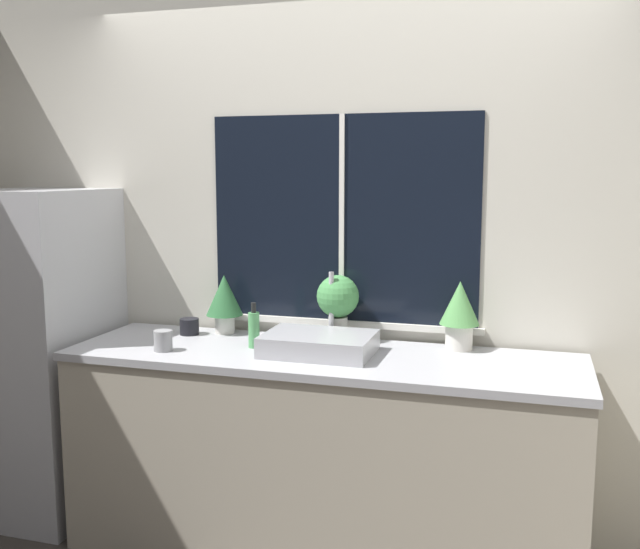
# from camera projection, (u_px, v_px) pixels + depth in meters

# --- Properties ---
(wall_back) EXTENTS (8.00, 0.09, 2.70)m
(wall_back) POSITION_uv_depth(u_px,v_px,m) (344.00, 248.00, 3.43)
(wall_back) COLOR beige
(wall_back) RESTS_ON ground_plane
(wall_left) EXTENTS (0.06, 7.00, 2.70)m
(wall_left) POSITION_uv_depth(u_px,v_px,m) (77.00, 227.00, 4.77)
(wall_left) COLOR beige
(wall_left) RESTS_ON ground_plane
(counter) EXTENTS (2.26, 0.66, 0.93)m
(counter) POSITION_uv_depth(u_px,v_px,m) (321.00, 454.00, 3.19)
(counter) COLOR #B2A893
(counter) RESTS_ON ground_plane
(refrigerator) EXTENTS (0.60, 0.69, 1.63)m
(refrigerator) POSITION_uv_depth(u_px,v_px,m) (41.00, 352.00, 3.58)
(refrigerator) COLOR #B7B7BC
(refrigerator) RESTS_ON ground_plane
(sink) EXTENTS (0.47, 0.39, 0.34)m
(sink) POSITION_uv_depth(u_px,v_px,m) (319.00, 343.00, 3.11)
(sink) COLOR #ADADB2
(sink) RESTS_ON counter
(potted_plant_left) EXTENTS (0.18, 0.18, 0.29)m
(potted_plant_left) POSITION_uv_depth(u_px,v_px,m) (224.00, 298.00, 3.49)
(potted_plant_left) COLOR silver
(potted_plant_left) RESTS_ON counter
(potted_plant_center) EXTENTS (0.20, 0.20, 0.31)m
(potted_plant_center) POSITION_uv_depth(u_px,v_px,m) (338.00, 300.00, 3.33)
(potted_plant_center) COLOR silver
(potted_plant_center) RESTS_ON counter
(potted_plant_right) EXTENTS (0.18, 0.18, 0.31)m
(potted_plant_right) POSITION_uv_depth(u_px,v_px,m) (460.00, 310.00, 3.17)
(potted_plant_right) COLOR silver
(potted_plant_right) RESTS_ON counter
(soap_bottle) EXTENTS (0.05, 0.05, 0.21)m
(soap_bottle) POSITION_uv_depth(u_px,v_px,m) (254.00, 329.00, 3.22)
(soap_bottle) COLOR #519E5B
(soap_bottle) RESTS_ON counter
(mug_grey) EXTENTS (0.08, 0.08, 0.09)m
(mug_grey) POSITION_uv_depth(u_px,v_px,m) (163.00, 341.00, 3.16)
(mug_grey) COLOR gray
(mug_grey) RESTS_ON counter
(mug_black) EXTENTS (0.09, 0.09, 0.08)m
(mug_black) POSITION_uv_depth(u_px,v_px,m) (189.00, 327.00, 3.48)
(mug_black) COLOR black
(mug_black) RESTS_ON counter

